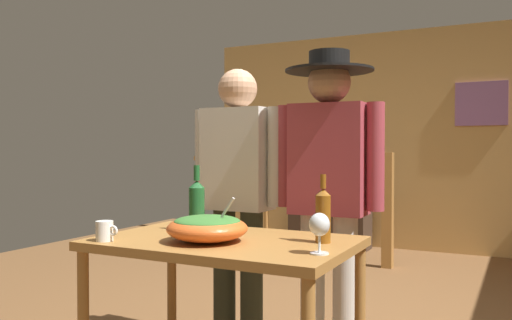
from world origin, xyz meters
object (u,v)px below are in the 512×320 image
object	(u,v)px
salad_bowl	(207,227)
person_standing_right	(329,179)
person_standing_left	(238,185)
wine_glass	(319,226)
wine_bottle_green	(197,205)
tv_console	(330,225)
serving_table	(225,258)
flat_screen_tv	(329,182)
stair_railing	(320,196)
wine_bottle_amber	(323,214)
mug_white	(105,231)
framed_picture	(481,104)

from	to	relation	value
salad_bowl	person_standing_right	bearing A→B (deg)	66.73
salad_bowl	person_standing_left	world-z (taller)	person_standing_left
wine_glass	wine_bottle_green	world-z (taller)	wine_bottle_green
tv_console	serving_table	bearing A→B (deg)	-77.89
tv_console	flat_screen_tv	size ratio (longest dim) A/B	1.92
stair_railing	wine_bottle_green	bearing A→B (deg)	-81.30
person_standing_right	serving_table	bearing A→B (deg)	65.24
serving_table	person_standing_right	world-z (taller)	person_standing_right
serving_table	wine_bottle_amber	distance (m)	0.49
wine_bottle_green	mug_white	size ratio (longest dim) A/B	2.90
tv_console	wine_glass	bearing A→B (deg)	-71.67
framed_picture	person_standing_right	world-z (taller)	framed_picture
wine_glass	mug_white	size ratio (longest dim) A/B	1.42
salad_bowl	wine_bottle_green	world-z (taller)	wine_bottle_green
flat_screen_tv	mug_white	size ratio (longest dim) A/B	4.20
salad_bowl	mug_white	size ratio (longest dim) A/B	3.17
stair_railing	flat_screen_tv	size ratio (longest dim) A/B	4.87
wine_bottle_amber	person_standing_right	distance (m)	0.55
stair_railing	person_standing_right	bearing A→B (deg)	-69.05
wine_bottle_green	flat_screen_tv	bearing A→B (deg)	99.19
mug_white	serving_table	bearing A→B (deg)	33.13
serving_table	wine_bottle_green	bearing A→B (deg)	151.79
salad_bowl	mug_white	distance (m)	0.45
mug_white	person_standing_left	distance (m)	0.93
tv_console	serving_table	distance (m)	3.98
flat_screen_tv	wine_bottle_amber	world-z (taller)	wine_bottle_amber
serving_table	salad_bowl	size ratio (longest dim) A/B	3.21
framed_picture	salad_bowl	xyz separation A→B (m)	(-0.81, -4.26, -0.82)
person_standing_left	wine_bottle_amber	bearing A→B (deg)	144.61
salad_bowl	wine_bottle_green	size ratio (longest dim) A/B	1.09
flat_screen_tv	person_standing_left	xyz separation A→B (m)	(0.56, -3.22, 0.18)
tv_console	wine_bottle_green	size ratio (longest dim) A/B	2.78
serving_table	mug_white	distance (m)	0.54
tv_console	wine_bottle_amber	world-z (taller)	wine_bottle_amber
person_standing_left	tv_console	bearing A→B (deg)	-79.39
flat_screen_tv	mug_white	bearing A→B (deg)	-84.57
framed_picture	wine_bottle_green	distance (m)	4.23
tv_console	salad_bowl	distance (m)	4.09
tv_console	flat_screen_tv	bearing A→B (deg)	-90.00
person_standing_right	wine_bottle_green	bearing A→B (deg)	43.79
framed_picture	stair_railing	world-z (taller)	framed_picture
mug_white	person_standing_left	size ratio (longest dim) A/B	0.07
framed_picture	tv_console	distance (m)	2.13
tv_console	wine_bottle_amber	xyz separation A→B (m)	(1.26, -3.77, 0.61)
tv_console	wine_glass	world-z (taller)	wine_glass
flat_screen_tv	person_standing_right	bearing A→B (deg)	-71.06
framed_picture	person_standing_left	xyz separation A→B (m)	(-1.05, -3.54, -0.69)
framed_picture	wine_glass	xyz separation A→B (m)	(-0.28, -4.30, -0.78)
stair_railing	serving_table	world-z (taller)	stair_railing
flat_screen_tv	wine_glass	size ratio (longest dim) A/B	2.95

